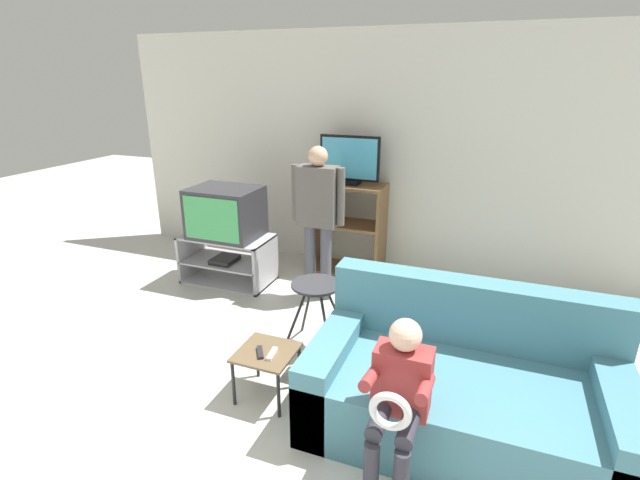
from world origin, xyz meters
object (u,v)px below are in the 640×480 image
at_px(media_shelf, 347,227).
at_px(television_flat, 350,161).
at_px(person_seated_child, 399,395).
at_px(remote_control_black, 260,352).
at_px(remote_control_white, 272,354).
at_px(person_standing_adult, 318,210).
at_px(folding_stool, 316,294).
at_px(snack_table, 267,357).
at_px(couch, 461,389).
at_px(television_main, 226,212).
at_px(tv_stand, 228,259).

height_order(media_shelf, television_flat, television_flat).
relative_size(television_flat, person_seated_child, 0.67).
height_order(remote_control_black, person_seated_child, person_seated_child).
relative_size(remote_control_white, person_seated_child, 0.15).
relative_size(remote_control_black, person_standing_adult, 0.09).
xyz_separation_m(media_shelf, television_flat, (0.02, -0.00, 0.75)).
bearing_deg(folding_stool, remote_control_white, -93.00).
relative_size(snack_table, couch, 0.21).
xyz_separation_m(television_main, remote_control_white, (1.34, -1.62, -0.40)).
relative_size(tv_stand, snack_table, 2.47).
relative_size(media_shelf, snack_table, 2.64).
relative_size(media_shelf, remote_control_black, 7.09).
relative_size(television_main, remote_control_black, 4.90).
bearing_deg(remote_control_black, person_seated_child, -52.97).
height_order(television_flat, remote_control_white, television_flat).
xyz_separation_m(remote_control_black, person_standing_adult, (-0.21, 1.60, 0.55)).
xyz_separation_m(folding_stool, remote_control_white, (-0.04, -0.71, -0.12)).
bearing_deg(snack_table, person_seated_child, -22.85).
bearing_deg(snack_table, person_standing_adult, 98.40).
distance_m(media_shelf, person_seated_child, 2.96).
height_order(television_flat, snack_table, television_flat).
bearing_deg(remote_control_white, remote_control_black, -177.31).
xyz_separation_m(television_flat, snack_table, (0.16, -2.30, -0.96)).
xyz_separation_m(tv_stand, media_shelf, (1.11, 0.72, 0.27)).
xyz_separation_m(television_main, folding_stool, (1.38, -0.91, -0.28)).
xyz_separation_m(media_shelf, remote_control_white, (0.23, -2.33, -0.15)).
height_order(television_main, person_standing_adult, person_standing_adult).
distance_m(tv_stand, snack_table, 2.04).
relative_size(television_flat, person_standing_adult, 0.43).
relative_size(television_flat, remote_control_white, 4.55).
bearing_deg(person_seated_child, person_standing_adult, 121.60).
bearing_deg(remote_control_black, snack_table, 27.54).
relative_size(media_shelf, folding_stool, 1.73).
relative_size(television_flat, folding_stool, 1.11).
bearing_deg(person_standing_adult, person_seated_child, -58.40).
bearing_deg(media_shelf, remote_control_black, -86.28).
xyz_separation_m(media_shelf, person_standing_adult, (-0.05, -0.74, 0.40)).
distance_m(media_shelf, television_flat, 0.75).
height_order(folding_stool, snack_table, folding_stool).
distance_m(television_flat, couch, 2.76).
bearing_deg(television_flat, couch, -56.20).
height_order(television_flat, person_standing_adult, television_flat).
relative_size(snack_table, person_standing_adult, 0.25).
bearing_deg(couch, media_shelf, 124.11).
relative_size(tv_stand, couch, 0.51).
height_order(media_shelf, couch, media_shelf).
height_order(remote_control_white, couch, couch).
distance_m(television_flat, folding_stool, 1.81).
bearing_deg(person_standing_adult, television_main, 178.53).
bearing_deg(couch, person_standing_adult, 137.06).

